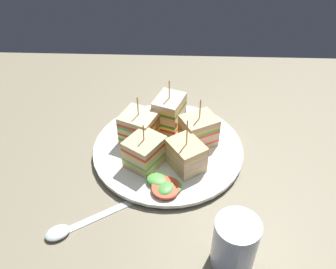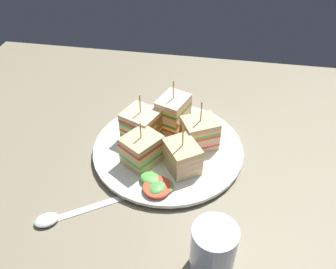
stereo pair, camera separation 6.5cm
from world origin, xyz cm
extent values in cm
cube|color=#7C725B|center=(0.00, 0.00, -0.90)|extent=(106.95, 75.64, 1.80)
cylinder|color=white|center=(0.00, 0.00, 0.28)|extent=(17.16, 17.16, 0.56)
cylinder|color=white|center=(0.00, 0.00, 0.91)|extent=(27.67, 27.67, 0.69)
cube|color=beige|center=(3.87, 4.31, 1.75)|extent=(7.76, 7.98, 1.00)
cube|color=#9E7242|center=(2.23, 1.84, 1.75)|extent=(4.46, 3.07, 1.00)
cube|color=#E6CF5D|center=(3.87, 4.31, 2.55)|extent=(7.76, 7.98, 0.59)
cube|color=#56A849|center=(3.87, 4.31, 3.13)|extent=(7.76, 7.98, 0.59)
cube|color=beige|center=(3.87, 4.31, 3.93)|extent=(7.76, 7.98, 1.00)
cube|color=#9E7242|center=(2.23, 1.84, 3.93)|extent=(4.46, 3.07, 1.00)
cube|color=#E7C455|center=(3.87, 4.31, 4.72)|extent=(7.76, 7.98, 0.59)
cube|color=red|center=(3.87, 4.31, 5.31)|extent=(7.76, 7.98, 0.59)
cube|color=#DCB783|center=(3.87, 4.31, 6.10)|extent=(7.76, 7.98, 1.00)
cylinder|color=tan|center=(3.87, 4.31, 8.19)|extent=(0.24, 0.24, 3.19)
cube|color=#E7C78A|center=(-3.26, 4.79, 1.82)|extent=(7.46, 7.77, 1.13)
cube|color=#B2844C|center=(-1.59, 2.33, 1.82)|extent=(4.10, 2.90, 1.13)
cube|color=#E3BF65|center=(-3.26, 4.79, 2.60)|extent=(7.46, 7.77, 0.43)
cube|color=pink|center=(-3.26, 4.79, 3.03)|extent=(7.46, 7.77, 0.43)
cube|color=#DBB881|center=(-3.26, 4.79, 3.81)|extent=(7.46, 7.77, 1.13)
cube|color=#9E7242|center=(-1.59, 2.33, 3.81)|extent=(4.10, 2.90, 1.13)
cube|color=pink|center=(-3.26, 4.79, 4.59)|extent=(7.46, 7.77, 0.43)
cube|color=#F4CF5D|center=(-3.26, 4.79, 5.02)|extent=(7.46, 7.77, 0.43)
cube|color=#E1BA80|center=(-3.26, 4.79, 5.80)|extent=(7.46, 7.77, 1.13)
cylinder|color=tan|center=(-3.26, 4.79, 8.86)|extent=(0.24, 0.24, 4.99)
cube|color=beige|center=(-5.56, -1.63, 1.74)|extent=(7.70, 7.25, 0.98)
cube|color=#9E7242|center=(-2.93, -0.24, 1.74)|extent=(2.50, 4.43, 0.98)
cube|color=#D2442C|center=(-5.56, -1.63, 2.50)|extent=(7.70, 7.25, 0.54)
cube|color=pink|center=(-5.56, -1.63, 3.04)|extent=(7.70, 7.25, 0.54)
cube|color=#DFB384|center=(-5.56, -1.63, 3.80)|extent=(7.70, 7.25, 0.98)
cube|color=#9E7242|center=(-2.93, -0.24, 3.80)|extent=(2.50, 4.43, 0.98)
cube|color=#DC3F32|center=(-5.56, -1.63, 4.55)|extent=(7.70, 7.25, 0.54)
cube|color=#61A446|center=(-5.56, -1.63, 5.09)|extent=(7.70, 7.25, 0.54)
cube|color=#E4BD60|center=(-5.56, -1.63, 5.63)|extent=(7.70, 7.25, 0.54)
cube|color=#D8B285|center=(-5.56, -1.63, 6.39)|extent=(7.70, 7.25, 0.98)
cylinder|color=tan|center=(-5.56, -1.63, 8.92)|extent=(0.24, 0.24, 4.09)
cube|color=beige|center=(-0.40, -5.78, 1.84)|extent=(6.63, 7.37, 1.17)
cube|color=#9E7242|center=(0.65, -3.00, 1.84)|extent=(4.48, 1.88, 1.17)
cube|color=red|center=(-0.40, -5.78, 2.71)|extent=(6.63, 7.37, 0.57)
cube|color=#EED955|center=(-0.40, -5.78, 3.28)|extent=(6.63, 7.37, 0.57)
cube|color=#3F7A3D|center=(-0.40, -5.78, 3.85)|extent=(6.63, 7.37, 0.57)
cube|color=#DABA89|center=(-0.40, -5.78, 4.72)|extent=(6.63, 7.37, 1.17)
cube|color=#B2844C|center=(0.65, -3.00, 4.72)|extent=(4.48, 1.88, 1.17)
cube|color=#E1A89E|center=(-0.40, -5.78, 5.59)|extent=(6.63, 7.37, 0.57)
cube|color=#3F8A30|center=(-0.40, -5.78, 6.17)|extent=(6.63, 7.37, 0.57)
cube|color=#F6D64E|center=(-0.40, -5.78, 6.74)|extent=(6.63, 7.37, 0.57)
cube|color=beige|center=(-0.40, -5.78, 7.61)|extent=(6.63, 7.37, 1.17)
cylinder|color=tan|center=(-0.40, -5.78, 10.11)|extent=(0.24, 0.24, 3.84)
cube|color=beige|center=(5.42, -2.07, 1.73)|extent=(7.80, 7.59, 0.95)
cube|color=#B2844C|center=(2.68, -0.91, 1.73)|extent=(2.39, 5.22, 0.95)
cube|color=#50A23E|center=(5.42, -2.07, 2.49)|extent=(7.80, 7.59, 0.58)
cube|color=#F6DA50|center=(5.42, -2.07, 3.07)|extent=(7.80, 7.59, 0.58)
cube|color=#CA402E|center=(5.42, -2.07, 3.65)|extent=(7.80, 7.59, 0.58)
cube|color=beige|center=(5.42, -2.07, 4.42)|extent=(7.80, 7.59, 0.95)
cube|color=#9E7242|center=(2.68, -0.91, 4.42)|extent=(2.39, 5.22, 0.95)
cube|color=green|center=(5.42, -2.07, 5.19)|extent=(7.80, 7.59, 0.58)
cube|color=red|center=(5.42, -2.07, 5.77)|extent=(7.80, 7.59, 0.58)
cube|color=beige|center=(5.42, -2.07, 6.53)|extent=(7.80, 7.59, 0.95)
cylinder|color=tan|center=(5.42, -2.07, 8.92)|extent=(0.24, 0.24, 3.83)
cylinder|color=#F2D97D|center=(-1.27, -0.13, 1.59)|extent=(5.96, 5.96, 0.50)
cylinder|color=#E6C264|center=(0.28, 0.25, 1.92)|extent=(4.11, 4.14, 0.79)
cylinder|color=#E1AE5D|center=(0.97, -0.17, 2.18)|extent=(5.13, 5.13, 0.57)
ellipsoid|color=#53A343|center=(1.43, 8.95, 1.93)|extent=(4.45, 4.05, 1.42)
ellipsoid|color=#659E49|center=(-0.88, 9.93, 1.79)|extent=(4.90, 4.69, 1.11)
ellipsoid|color=#4C9541|center=(-0.12, 10.66, 1.89)|extent=(3.92, 4.31, 1.40)
ellipsoid|color=#61B248|center=(1.00, 9.66, 1.78)|extent=(4.56, 4.12, 1.12)
cylinder|color=#DE4125|center=(0.16, 10.63, 1.92)|extent=(4.53, 4.54, 0.85)
cube|color=silver|center=(9.42, 14.73, 0.12)|extent=(10.69, 7.51, 0.25)
ellipsoid|color=silver|center=(15.69, 18.79, 0.50)|extent=(4.60, 4.29, 1.00)
cylinder|color=silver|center=(-9.76, 21.91, 4.10)|extent=(6.06, 6.06, 8.20)
cylinder|color=brown|center=(-9.76, 21.91, 1.06)|extent=(5.58, 5.58, 2.11)
camera|label=1|loc=(-1.91, 49.63, 46.21)|focal=38.64mm
camera|label=2|loc=(-8.37, 48.95, 46.21)|focal=38.64mm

